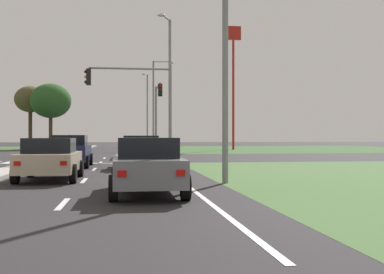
{
  "coord_description": "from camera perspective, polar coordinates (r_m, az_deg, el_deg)",
  "views": [
    {
      "loc": [
        4.89,
        -5.61,
        1.54
      ],
      "look_at": [
        10.36,
        33.87,
        1.5
      ],
      "focal_mm": 45.94,
      "sensor_mm": 36.0,
      "label": 1
    }
  ],
  "objects": [
    {
      "name": "lane_dash_fifth",
      "position": [
        35.54,
        -10.13,
        -2.43
      ],
      "size": [
        0.14,
        2.0,
        0.01
      ],
      "primitive_type": "cube",
      "color": "silver",
      "rests_on": "ground"
    },
    {
      "name": "traffic_signal_far_right",
      "position": [
        40.46,
        -4.04,
        3.62
      ],
      "size": [
        0.32,
        5.35,
        5.85
      ],
      "color": "gray",
      "rests_on": "ground"
    },
    {
      "name": "traffic_signal_near_right",
      "position": [
        29.12,
        -6.14,
        4.9
      ],
      "size": [
        5.1,
        0.32,
        5.78
      ],
      "color": "gray",
      "rests_on": "ground"
    },
    {
      "name": "street_lamp_near",
      "position": [
        16.78,
        3.42,
        12.5
      ],
      "size": [
        1.45,
        1.78,
        9.25
      ],
      "color": "gray",
      "rests_on": "ground"
    },
    {
      "name": "crosswalk_bar_sixth",
      "position": [
        30.94,
        -18.21,
        -2.8
      ],
      "size": [
        0.7,
        2.8,
        0.01
      ],
      "primitive_type": "cube",
      "color": "silver",
      "rests_on": "ground"
    },
    {
      "name": "car_red_sixth",
      "position": [
        24.06,
        -6.01,
        -1.69
      ],
      "size": [
        2.08,
        4.39,
        1.59
      ],
      "color": "#A31919",
      "rests_on": "ground"
    },
    {
      "name": "car_beige_fifth",
      "position": [
        18.05,
        -16.13,
        -2.42
      ],
      "size": [
        2.06,
        4.25,
        1.49
      ],
      "color": "#BCAD8E",
      "rests_on": "ground"
    },
    {
      "name": "lane_dash_second",
      "position": [
        17.6,
        -12.42,
        -4.96
      ],
      "size": [
        0.14,
        2.0,
        0.01
      ],
      "primitive_type": "cube",
      "color": "silver",
      "rests_on": "ground"
    },
    {
      "name": "crosswalk_bar_fifth",
      "position": [
        31.17,
        -20.29,
        -2.78
      ],
      "size": [
        0.7,
        2.8,
        0.01
      ],
      "primitive_type": "cube",
      "color": "silver",
      "rests_on": "ground"
    },
    {
      "name": "street_lamp_third",
      "position": [
        56.33,
        -4.31,
        4.24
      ],
      "size": [
        2.46,
        0.5,
        10.19
      ],
      "color": "gray",
      "rests_on": "ground"
    },
    {
      "name": "grass_verge_far_right",
      "position": [
        63.56,
        11.04,
        -1.33
      ],
      "size": [
        35.0,
        35.0,
        0.01
      ],
      "primitive_type": "cube",
      "color": "#385B2D",
      "rests_on": "ground"
    },
    {
      "name": "stop_bar_near",
      "position": [
        28.67,
        -10.06,
        -3.02
      ],
      "size": [
        6.4,
        0.5,
        0.01
      ],
      "primitive_type": "cube",
      "color": "silver",
      "rests_on": "ground"
    },
    {
      "name": "car_navy_third",
      "position": [
        25.55,
        -13.95,
        -1.56
      ],
      "size": [
        2.04,
        4.44,
        1.62
      ],
      "color": "#161E47",
      "rests_on": "ground"
    },
    {
      "name": "treeline_fourth",
      "position": [
        62.32,
        -16.09,
        4.04
      ],
      "size": [
        4.94,
        4.94,
        8.0
      ],
      "color": "#423323",
      "rests_on": "ground"
    },
    {
      "name": "crosswalk_bar_seventh",
      "position": [
        30.76,
        -16.1,
        -2.81
      ],
      "size": [
        0.7,
        2.8,
        0.01
      ],
      "primitive_type": "cube",
      "color": "silver",
      "rests_on": "ground"
    },
    {
      "name": "lane_dash_fourth",
      "position": [
        29.55,
        -10.58,
        -2.93
      ],
      "size": [
        0.14,
        2.0,
        0.01
      ],
      "primitive_type": "cube",
      "color": "silver",
      "rests_on": "ground"
    },
    {
      "name": "lane_dash_near",
      "position": [
        11.66,
        -14.77,
        -7.53
      ],
      "size": [
        0.14,
        2.0,
        0.01
      ],
      "primitive_type": "cube",
      "color": "silver",
      "rests_on": "ground"
    },
    {
      "name": "car_black_fourth",
      "position": [
        63.46,
        -14.41,
        -0.64
      ],
      "size": [
        2.04,
        4.55,
        1.5
      ],
      "rotation": [
        0.0,
        0.0,
        3.14
      ],
      "color": "black",
      "rests_on": "ground"
    },
    {
      "name": "street_lamp_second",
      "position": [
        35.91,
        -2.67,
        6.56
      ],
      "size": [
        1.15,
        2.25,
        10.09
      ],
      "color": "gray",
      "rests_on": "ground"
    },
    {
      "name": "median_island_far",
      "position": [
        60.82,
        -12.5,
        -1.33
      ],
      "size": [
        1.2,
        36.0,
        0.14
      ],
      "primitive_type": "cube",
      "color": "gray",
      "rests_on": "ground"
    },
    {
      "name": "lane_dash_third",
      "position": [
        23.57,
        -11.27,
        -3.69
      ],
      "size": [
        0.14,
        2.0,
        0.01
      ],
      "primitive_type": "cube",
      "color": "silver",
      "rests_on": "ground"
    },
    {
      "name": "pedestrian_at_median",
      "position": [
        48.66,
        -13.86,
        -0.43
      ],
      "size": [
        0.34,
        0.34,
        1.64
      ],
      "rotation": [
        0.0,
        0.0,
        0.32
      ],
      "color": "#232833",
      "rests_on": "median_island_far"
    },
    {
      "name": "ground_plane",
      "position": [
        35.97,
        -15.7,
        -2.41
      ],
      "size": [
        200.0,
        200.0,
        0.0
      ],
      "primitive_type": "plane",
      "color": "#282628"
    },
    {
      "name": "treeline_third",
      "position": [
        64.46,
        -18.26,
        4.12
      ],
      "size": [
        3.86,
        3.86,
        7.83
      ],
      "color": "#423323",
      "rests_on": "ground"
    },
    {
      "name": "street_lamp_fourth",
      "position": [
        71.01,
        -5.25,
        3.48
      ],
      "size": [
        0.96,
        1.92,
        10.5
      ],
      "color": "gray",
      "rests_on": "ground"
    },
    {
      "name": "edge_line_right",
      "position": [
        17.78,
        -1.52,
        -4.91
      ],
      "size": [
        0.14,
        24.0,
        0.01
      ],
      "primitive_type": "cube",
      "color": "silver",
      "rests_on": "ground"
    },
    {
      "name": "fastfood_pole_sign",
      "position": [
        58.6,
        4.81,
        8.69
      ],
      "size": [
        1.8,
        0.4,
        14.53
      ],
      "color": "red",
      "rests_on": "ground"
    },
    {
      "name": "car_grey_second",
      "position": [
        13.16,
        -5.23,
        -3.3
      ],
      "size": [
        1.94,
        4.43,
        1.51
      ],
      "color": "slate",
      "rests_on": "ground"
    }
  ]
}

